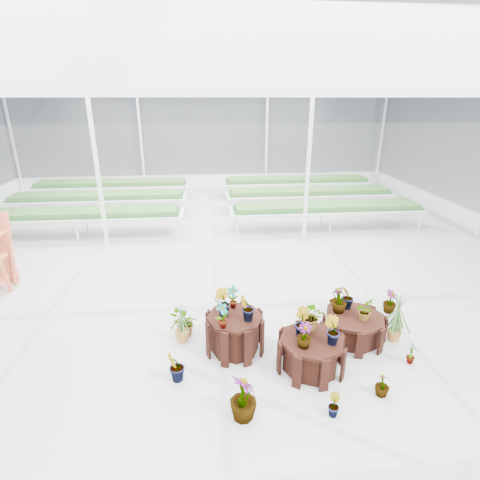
{
  "coord_description": "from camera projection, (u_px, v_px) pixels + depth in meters",
  "views": [
    {
      "loc": [
        0.03,
        -6.74,
        4.2
      ],
      "look_at": [
        0.71,
        0.81,
        1.3
      ],
      "focal_mm": 28.0,
      "sensor_mm": 36.0,
      "label": 1
    }
  ],
  "objects": [
    {
      "name": "ground_plane",
      "position": [
        210.0,
        313.0,
        7.77
      ],
      "size": [
        24.0,
        24.0,
        0.0
      ],
      "primitive_type": "plane",
      "color": "gray",
      "rests_on": "ground"
    },
    {
      "name": "greenhouse_shell",
      "position": [
        206.0,
        209.0,
        6.97
      ],
      "size": [
        18.0,
        24.0,
        4.5
      ],
      "primitive_type": null,
      "color": "white",
      "rests_on": "ground"
    },
    {
      "name": "steel_frame",
      "position": [
        206.0,
        209.0,
        6.97
      ],
      "size": [
        18.0,
        24.0,
        4.5
      ],
      "primitive_type": null,
      "color": "silver",
      "rests_on": "ground"
    },
    {
      "name": "nursery_benches",
      "position": [
        207.0,
        203.0,
        14.32
      ],
      "size": [
        16.0,
        7.0,
        0.84
      ],
      "primitive_type": null,
      "color": "silver",
      "rests_on": "ground"
    },
    {
      "name": "plinth_tall",
      "position": [
        235.0,
        333.0,
        6.54
      ],
      "size": [
        1.29,
        1.29,
        0.68
      ],
      "primitive_type": "cylinder",
      "rotation": [
        0.0,
        0.0,
        0.37
      ],
      "color": "black",
      "rests_on": "ground"
    },
    {
      "name": "plinth_mid",
      "position": [
        311.0,
        354.0,
        6.11
      ],
      "size": [
        1.21,
        1.21,
        0.57
      ],
      "primitive_type": "cylinder",
      "rotation": [
        0.0,
        0.0,
        0.13
      ],
      "color": "black",
      "rests_on": "ground"
    },
    {
      "name": "plinth_low",
      "position": [
        354.0,
        328.0,
        6.86
      ],
      "size": [
        1.29,
        1.29,
        0.5
      ],
      "primitive_type": "cylinder",
      "rotation": [
        0.0,
        0.0,
        -0.18
      ],
      "color": "black",
      "rests_on": "ground"
    },
    {
      "name": "nursery_plants",
      "position": [
        288.0,
        322.0,
        6.52
      ],
      "size": [
        4.68,
        3.06,
        1.24
      ],
      "color": "#355F29",
      "rests_on": "ground"
    }
  ]
}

